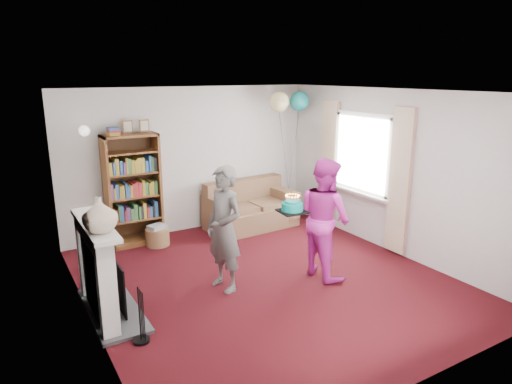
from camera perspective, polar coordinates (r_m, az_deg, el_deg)
ground at (r=6.30m, az=1.31°, el=-10.92°), size 5.00×5.00×0.00m
wall_back at (r=8.05m, az=-8.15°, el=4.02°), size 4.50×0.02×2.50m
wall_left at (r=5.09m, az=-20.80°, el=-3.11°), size 0.02×5.00×2.50m
wall_right at (r=7.29m, az=16.64°, el=2.43°), size 0.02×5.00×2.50m
ceiling at (r=5.68m, az=1.46°, el=12.51°), size 4.50×5.00×0.01m
fireplace at (r=5.55m, az=-18.70°, el=-9.61°), size 0.55×1.80×1.12m
window_bay at (r=7.67m, az=13.07°, el=2.89°), size 0.14×2.02×2.20m
wall_sconce at (r=7.33m, az=-20.68°, el=7.18°), size 0.16×0.23×0.16m
bookcase at (r=7.59m, az=-15.22°, el=0.18°), size 0.85×0.42×2.01m
sofa at (r=8.28m, az=-0.83°, el=-2.18°), size 1.58×0.84×0.84m
wicker_basket at (r=7.59m, az=-12.21°, el=-5.40°), size 0.38×0.38×0.34m
person_striped at (r=5.79m, az=-4.00°, el=-4.62°), size 0.50×0.66×1.62m
person_magenta at (r=6.24m, az=8.56°, el=-3.22°), size 0.64×0.81×1.64m
birthday_cake at (r=5.74m, az=4.55°, el=-1.87°), size 0.32×0.32×0.22m
balloons at (r=8.37m, az=4.21°, el=11.22°), size 0.79×0.44×1.75m
mantel_vase at (r=4.95m, az=-18.96°, el=-2.68°), size 0.44×0.44×0.37m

